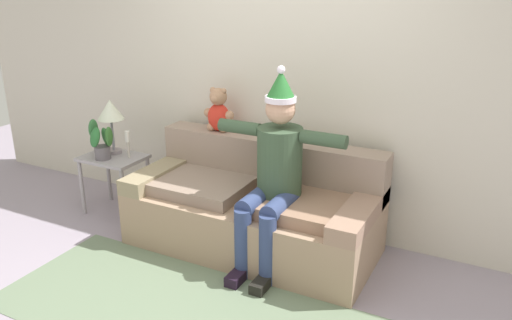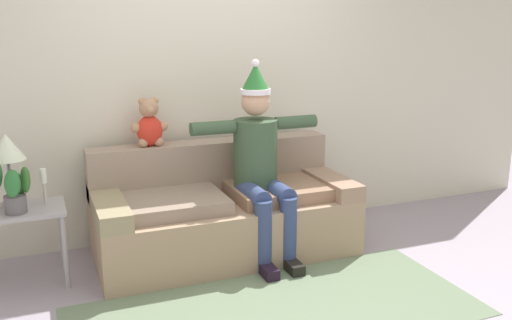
{
  "view_description": "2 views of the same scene",
  "coord_description": "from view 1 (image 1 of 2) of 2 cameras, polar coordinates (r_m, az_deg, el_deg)",
  "views": [
    {
      "loc": [
        1.77,
        -2.37,
        2.11
      ],
      "look_at": [
        0.11,
        0.83,
        0.82
      ],
      "focal_mm": 36.23,
      "sensor_mm": 36.0,
      "label": 1
    },
    {
      "loc": [
        -1.31,
        -2.92,
        1.76
      ],
      "look_at": [
        0.23,
        0.88,
        0.76
      ],
      "focal_mm": 38.82,
      "sensor_mm": 36.0,
      "label": 2
    }
  ],
  "objects": [
    {
      "name": "ground_plane",
      "position": [
        3.64,
        -7.87,
        -16.07
      ],
      "size": [
        10.0,
        10.0,
        0.0
      ],
      "primitive_type": "plane",
      "color": "#9B8F9F"
    },
    {
      "name": "back_wall",
      "position": [
        4.37,
        3.12,
        9.59
      ],
      "size": [
        7.0,
        0.1,
        2.7
      ],
      "primitive_type": "cube",
      "color": "beige",
      "rests_on": "ground_plane"
    },
    {
      "name": "couch",
      "position": [
        4.22,
        -0.13,
        -5.33
      ],
      "size": [
        1.98,
        0.9,
        0.85
      ],
      "color": "tan",
      "rests_on": "ground_plane"
    },
    {
      "name": "person_seated",
      "position": [
        3.81,
        2.02,
        -1.0
      ],
      "size": [
        1.02,
        0.77,
        1.52
      ],
      "color": "#384E37",
      "rests_on": "ground_plane"
    },
    {
      "name": "teddy_bear",
      "position": [
        4.45,
        -4.16,
        5.35
      ],
      "size": [
        0.29,
        0.17,
        0.38
      ],
      "color": "red",
      "rests_on": "couch"
    },
    {
      "name": "side_table",
      "position": [
        4.94,
        -15.42,
        -0.62
      ],
      "size": [
        0.56,
        0.42,
        0.55
      ],
      "color": "#9E989C",
      "rests_on": "ground_plane"
    },
    {
      "name": "table_lamp",
      "position": [
        4.89,
        -15.77,
        5.09
      ],
      "size": [
        0.24,
        0.24,
        0.5
      ],
      "color": "gray",
      "rests_on": "side_table"
    },
    {
      "name": "potted_plant",
      "position": [
        4.82,
        -16.69,
        2.0
      ],
      "size": [
        0.25,
        0.23,
        0.36
      ],
      "color": "#60595E",
      "rests_on": "side_table"
    },
    {
      "name": "candle_tall",
      "position": [
        4.95,
        -17.19,
        2.48
      ],
      "size": [
        0.04,
        0.04,
        0.27
      ],
      "color": "beige",
      "rests_on": "side_table"
    },
    {
      "name": "candle_short",
      "position": [
        4.78,
        -13.99,
        2.09
      ],
      "size": [
        0.04,
        0.04,
        0.25
      ],
      "color": "beige",
      "rests_on": "side_table"
    },
    {
      "name": "area_rug",
      "position": [
        3.61,
        -8.2,
        -16.29
      ],
      "size": [
        2.59,
        1.12,
        0.01
      ],
      "primitive_type": "cube",
      "color": "slate",
      "rests_on": "ground_plane"
    }
  ]
}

